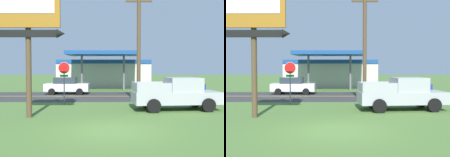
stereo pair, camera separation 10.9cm
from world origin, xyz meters
TOP-DOWN VIEW (x-y plane):
  - ground_plane at (0.00, 0.00)m, footprint 180.00×180.00m
  - road_asphalt at (0.00, 13.00)m, footprint 140.00×8.00m
  - road_centre_line at (0.00, 13.00)m, footprint 126.00×0.20m
  - motel_sign at (-4.18, 2.72)m, footprint 3.55×0.54m
  - stop_sign at (-3.33, 7.76)m, footprint 0.80×0.08m
  - utility_pole at (1.80, 7.20)m, footprint 1.96×0.26m
  - gas_station at (-1.05, 25.31)m, footprint 12.00×11.50m
  - pickup_silver_parked_on_lawn at (3.93, 5.38)m, footprint 5.37×2.63m
  - car_blue_near_lane at (6.68, 15.00)m, footprint 4.20×2.00m
  - car_white_mid_lane at (-4.38, 15.00)m, footprint 4.20×2.00m

SIDE VIEW (x-z plane):
  - ground_plane at x=0.00m, z-range 0.00..0.00m
  - road_asphalt at x=0.00m, z-range 0.00..0.02m
  - road_centre_line at x=0.00m, z-range 0.02..0.03m
  - car_blue_near_lane at x=6.68m, z-range 0.01..1.65m
  - car_white_mid_lane at x=-4.38m, z-range 0.01..1.65m
  - pickup_silver_parked_on_lawn at x=3.93m, z-range -0.02..1.94m
  - gas_station at x=-1.05m, z-range -0.26..4.14m
  - stop_sign at x=-3.33m, z-range 0.55..3.50m
  - utility_pole at x=1.80m, z-range 0.30..8.60m
  - motel_sign at x=-4.18m, z-range 1.40..8.30m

